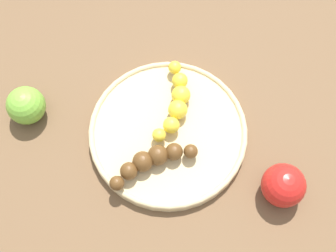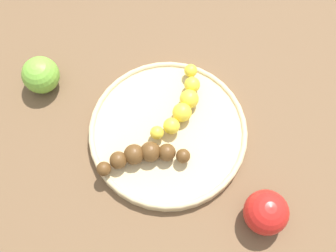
{
  "view_description": "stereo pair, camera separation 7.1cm",
  "coord_description": "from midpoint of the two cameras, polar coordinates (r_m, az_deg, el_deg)",
  "views": [
    {
      "loc": [
        -0.11,
        -0.26,
        0.69
      ],
      "look_at": [
        0.0,
        0.0,
        0.04
      ],
      "focal_mm": 44.53,
      "sensor_mm": 36.0,
      "label": 1
    },
    {
      "loc": [
        -0.04,
        -0.28,
        0.69
      ],
      "look_at": [
        0.0,
        0.0,
        0.04
      ],
      "focal_mm": 44.53,
      "sensor_mm": 36.0,
      "label": 2
    }
  ],
  "objects": [
    {
      "name": "fruit_bowl",
      "position": [
        0.73,
        -2.75,
        -1.12
      ],
      "size": [
        0.28,
        0.28,
        0.02
      ],
      "color": "#D1B784",
      "rests_on": "ground_plane"
    },
    {
      "name": "ground_plane",
      "position": [
        0.74,
        -2.71,
        -1.47
      ],
      "size": [
        2.4,
        2.4,
        0.0
      ],
      "primitive_type": "plane",
      "color": "brown"
    },
    {
      "name": "apple_green",
      "position": [
        0.78,
        -21.33,
        2.34
      ],
      "size": [
        0.07,
        0.07,
        0.07
      ],
      "primitive_type": "sphere",
      "color": "#72B238",
      "rests_on": "ground_plane"
    },
    {
      "name": "banana_yellow",
      "position": [
        0.73,
        -1.67,
        3.03
      ],
      "size": [
        0.1,
        0.14,
        0.03
      ],
      "rotation": [
        0.0,
        0.0,
        5.67
      ],
      "color": "yellow",
      "rests_on": "fruit_bowl"
    },
    {
      "name": "apple_red",
      "position": [
        0.69,
        12.72,
        -8.29
      ],
      "size": [
        0.07,
        0.07,
        0.07
      ],
      "primitive_type": "sphere",
      "color": "red",
      "rests_on": "ground_plane"
    },
    {
      "name": "banana_overripe",
      "position": [
        0.69,
        -5.21,
        -5.11
      ],
      "size": [
        0.16,
        0.05,
        0.03
      ],
      "rotation": [
        0.0,
        0.0,
        1.59
      ],
      "color": "#593819",
      "rests_on": "fruit_bowl"
    }
  ]
}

